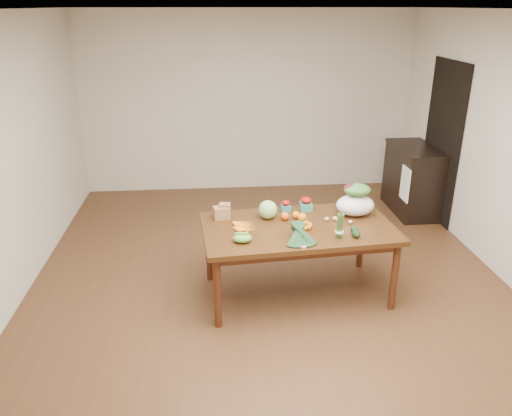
{
  "coord_description": "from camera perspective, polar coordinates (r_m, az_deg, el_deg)",
  "views": [
    {
      "loc": [
        -0.56,
        -4.58,
        2.74
      ],
      "look_at": [
        -0.14,
        0.0,
        0.86
      ],
      "focal_mm": 35.0,
      "sensor_mm": 36.0,
      "label": 1
    }
  ],
  "objects": [
    {
      "name": "doorway_dark",
      "position": [
        7.09,
        20.49,
        7.07
      ],
      "size": [
        0.02,
        1.0,
        2.1
      ],
      "primitive_type": "cube",
      "color": "black",
      "rests_on": "floor"
    },
    {
      "name": "mandarin_cluster",
      "position": [
        4.79,
        5.72,
        -1.86
      ],
      "size": [
        0.19,
        0.19,
        0.08
      ],
      "primitive_type": null,
      "rotation": [
        0.0,
        0.0,
        0.08
      ],
      "color": "orange",
      "rests_on": "dining_table"
    },
    {
      "name": "dining_table",
      "position": [
        5.01,
        4.71,
        -5.96
      ],
      "size": [
        1.92,
        1.17,
        0.75
      ],
      "primitive_type": "cube",
      "rotation": [
        0.0,
        0.0,
        0.08
      ],
      "color": "#42290F",
      "rests_on": "floor"
    },
    {
      "name": "cabinet",
      "position": [
        7.31,
        17.43,
        3.13
      ],
      "size": [
        0.52,
        1.02,
        0.94
      ],
      "primitive_type": "cube",
      "color": "black",
      "rests_on": "floor"
    },
    {
      "name": "orange_c",
      "position": [
        4.93,
        5.29,
        -1.06
      ],
      "size": [
        0.09,
        0.09,
        0.09
      ],
      "primitive_type": "sphere",
      "color": "orange",
      "rests_on": "dining_table"
    },
    {
      "name": "snap_pea_bag",
      "position": [
        4.5,
        -1.57,
        -3.46
      ],
      "size": [
        0.18,
        0.13,
        0.08
      ],
      "primitive_type": "ellipsoid",
      "color": "#5E9A34",
      "rests_on": "dining_table"
    },
    {
      "name": "orange_a",
      "position": [
        4.95,
        3.33,
        -0.93
      ],
      "size": [
        0.08,
        0.08,
        0.08
      ],
      "primitive_type": "sphere",
      "color": "orange",
      "rests_on": "dining_table"
    },
    {
      "name": "orange_b",
      "position": [
        5.0,
        4.59,
        -0.79
      ],
      "size": [
        0.08,
        0.08,
        0.08
      ],
      "primitive_type": "sphere",
      "color": "orange",
      "rests_on": "dining_table"
    },
    {
      "name": "floor",
      "position": [
        5.37,
        1.49,
        -8.43
      ],
      "size": [
        6.0,
        6.0,
        0.0
      ],
      "primitive_type": "plane",
      "color": "#502E1B",
      "rests_on": "ground"
    },
    {
      "name": "strawberry_basket_b",
      "position": [
        5.21,
        5.74,
        0.35
      ],
      "size": [
        0.13,
        0.13,
        0.11
      ],
      "primitive_type": null,
      "rotation": [
        0.0,
        0.0,
        0.08
      ],
      "color": "#B80C0F",
      "rests_on": "dining_table"
    },
    {
      "name": "avocado_b",
      "position": [
        4.77,
        11.18,
        -2.43
      ],
      "size": [
        0.09,
        0.11,
        0.07
      ],
      "primitive_type": "ellipsoid",
      "rotation": [
        0.0,
        0.0,
        0.3
      ],
      "color": "black",
      "rests_on": "dining_table"
    },
    {
      "name": "potato_d",
      "position": [
        5.0,
        9.03,
        -1.2
      ],
      "size": [
        0.05,
        0.05,
        0.04
      ],
      "primitive_type": "ellipsoid",
      "color": "#DAB67E",
      "rests_on": "dining_table"
    },
    {
      "name": "ceiling",
      "position": [
        4.62,
        1.85,
        21.76
      ],
      "size": [
        5.0,
        6.0,
        0.02
      ],
      "primitive_type": "cube",
      "color": "white",
      "rests_on": "room_walls"
    },
    {
      "name": "room_walls",
      "position": [
        4.82,
        1.65,
        5.5
      ],
      "size": [
        5.02,
        6.02,
        2.7
      ],
      "color": "beige",
      "rests_on": "floor"
    },
    {
      "name": "kale_bunch",
      "position": [
        4.47,
        5.17,
        -3.12
      ],
      "size": [
        0.35,
        0.42,
        0.16
      ],
      "primitive_type": null,
      "rotation": [
        0.0,
        0.0,
        0.08
      ],
      "color": "black",
      "rests_on": "dining_table"
    },
    {
      "name": "potato_a",
      "position": [
        4.98,
        8.09,
        -1.26
      ],
      "size": [
        0.05,
        0.04,
        0.04
      ],
      "primitive_type": "ellipsoid",
      "color": "#D3BF7A",
      "rests_on": "dining_table"
    },
    {
      "name": "strawberry_basket_a",
      "position": [
        5.18,
        3.42,
        0.17
      ],
      "size": [
        0.1,
        0.1,
        0.09
      ],
      "primitive_type": null,
      "rotation": [
        0.0,
        0.0,
        0.08
      ],
      "color": "red",
      "rests_on": "dining_table"
    },
    {
      "name": "dish_towel",
      "position": [
        6.85,
        16.68,
        2.65
      ],
      "size": [
        0.02,
        0.28,
        0.45
      ],
      "primitive_type": "cube",
      "color": "white",
      "rests_on": "cabinet"
    },
    {
      "name": "cabbage",
      "position": [
        4.97,
        1.36,
        -0.19
      ],
      "size": [
        0.19,
        0.19,
        0.19
      ],
      "primitive_type": "sphere",
      "color": "#A1DA7E",
      "rests_on": "dining_table"
    },
    {
      "name": "paper_bag",
      "position": [
        4.98,
        -3.95,
        -0.4
      ],
      "size": [
        0.22,
        0.19,
        0.15
      ],
      "primitive_type": null,
      "rotation": [
        0.0,
        0.0,
        0.08
      ],
      "color": "#9B6E45",
      "rests_on": "dining_table"
    },
    {
      "name": "carrots",
      "position": [
        4.79,
        -1.37,
        -2.08
      ],
      "size": [
        0.24,
        0.26,
        0.03
      ],
      "primitive_type": null,
      "rotation": [
        0.0,
        0.0,
        0.08
      ],
      "color": "orange",
      "rests_on": "dining_table"
    },
    {
      "name": "salad_bag",
      "position": [
        5.12,
        11.29,
        0.77
      ],
      "size": [
        0.41,
        0.32,
        0.3
      ],
      "primitive_type": null,
      "rotation": [
        0.0,
        0.0,
        0.08
      ],
      "color": "white",
      "rests_on": "dining_table"
    },
    {
      "name": "potato_c",
      "position": [
        4.98,
        9.42,
        -1.3
      ],
      "size": [
        0.06,
        0.05,
        0.05
      ],
      "primitive_type": "ellipsoid",
      "color": "#CFBE77",
      "rests_on": "dining_table"
    },
    {
      "name": "asparagus_bundle",
      "position": [
        4.59,
        9.54,
        -2.01
      ],
      "size": [
        0.09,
        0.12,
        0.26
      ],
      "primitive_type": null,
      "rotation": [
        0.15,
        0.0,
        0.08
      ],
      "color": "#4D7B38",
      "rests_on": "dining_table"
    },
    {
      "name": "potato_e",
      "position": [
        4.96,
        10.73,
        -1.58
      ],
      "size": [
        0.05,
        0.04,
        0.04
      ],
      "primitive_type": "ellipsoid",
      "color": "tan",
      "rests_on": "dining_table"
    },
    {
      "name": "potato_b",
      "position": [
        4.89,
        9.63,
        -1.83
      ],
      "size": [
        0.04,
        0.04,
        0.04
      ],
      "primitive_type": "ellipsoid",
      "color": "tan",
      "rests_on": "dining_table"
    },
    {
      "name": "avocado_a",
      "position": [
        4.68,
        11.35,
        -2.92
      ],
      "size": [
        0.1,
        0.12,
        0.07
      ],
      "primitive_type": "ellipsoid",
      "rotation": [
        0.0,
        0.0,
        0.3
      ],
      "color": "black",
      "rests_on": "dining_table"
    }
  ]
}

